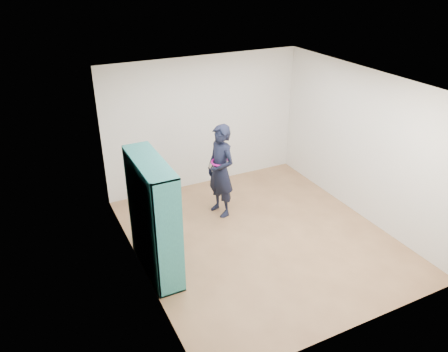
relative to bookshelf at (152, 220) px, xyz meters
name	(u,v)px	position (x,y,z in m)	size (l,w,h in m)	color
floor	(260,237)	(1.83, 0.02, -0.86)	(4.50, 4.50, 0.00)	brown
ceiling	(267,84)	(1.83, 0.02, 1.74)	(4.50, 4.50, 0.00)	white
wall_left	(137,195)	(-0.17, 0.02, 0.44)	(0.02, 4.50, 2.60)	silver
wall_right	(363,145)	(3.83, 0.02, 0.44)	(0.02, 4.50, 2.60)	silver
wall_back	(204,123)	(1.83, 2.27, 0.44)	(4.00, 0.02, 2.60)	silver
wall_front	(365,244)	(1.83, -2.23, 0.44)	(4.00, 0.02, 2.60)	silver
bookshelf	(152,220)	(0.00, 0.00, 0.00)	(0.39, 1.34, 1.78)	#27777B
person	(221,171)	(1.58, 1.02, -0.01)	(0.53, 0.69, 1.69)	black
smartphone	(210,166)	(1.41, 1.07, 0.10)	(0.04, 0.10, 0.12)	silver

